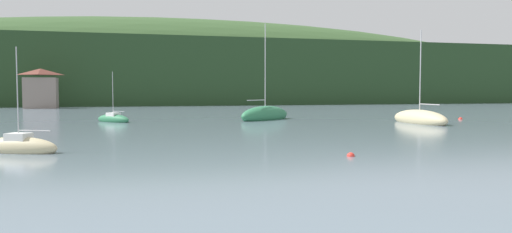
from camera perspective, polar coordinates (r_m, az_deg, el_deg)
wooded_hillside at (r=136.97m, az=-10.25°, el=4.27°), size 352.00×68.67×38.53m
shore_building_westcentral at (r=91.32m, az=-24.39°, el=3.02°), size 5.64×3.33×6.94m
sailboat_far_5 at (r=49.91m, az=-16.74°, el=-0.31°), size 3.85×4.16×5.33m
sailboat_far_7 at (r=48.56m, az=19.00°, el=-0.28°), size 2.39×7.98×9.45m
sailboat_far_8 at (r=51.16m, az=1.10°, el=0.13°), size 7.32×6.21×10.85m
sailboat_mid_11 at (r=27.39m, az=-26.54°, el=-3.27°), size 4.44×2.97×5.74m
mooring_buoy_near at (r=23.66m, az=11.29°, el=-4.70°), size 0.38×0.38×0.38m
mooring_buoy_mid at (r=56.67m, az=23.30°, el=-0.31°), size 0.45×0.45×0.45m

